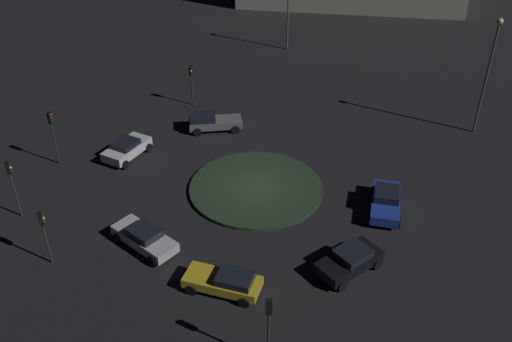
% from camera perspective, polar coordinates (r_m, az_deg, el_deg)
% --- Properties ---
extents(ground_plane, '(117.45, 117.45, 0.00)m').
position_cam_1_polar(ground_plane, '(40.23, 0.00, -1.86)').
color(ground_plane, black).
extents(roundabout_island, '(9.60, 9.60, 0.25)m').
position_cam_1_polar(roundabout_island, '(40.16, 0.00, -1.72)').
color(roundabout_island, '#263823').
rests_on(roundabout_island, ground_plane).
extents(car_silver, '(3.79, 4.79, 1.45)m').
position_cam_1_polar(car_silver, '(35.52, -11.30, -6.66)').
color(car_silver, silver).
rests_on(car_silver, ground_plane).
extents(car_yellow, '(4.53, 3.96, 1.34)m').
position_cam_1_polar(car_yellow, '(32.14, -3.14, -11.18)').
color(car_yellow, gold).
rests_on(car_yellow, ground_plane).
extents(car_white, '(4.20, 4.07, 1.45)m').
position_cam_1_polar(car_white, '(44.64, -13.05, 2.26)').
color(car_white, white).
rests_on(car_white, ground_plane).
extents(car_blue, '(3.95, 4.82, 1.50)m').
position_cam_1_polar(car_blue, '(38.79, 13.09, -2.99)').
color(car_blue, '#1E38A5').
rests_on(car_blue, ground_plane).
extents(car_grey, '(4.67, 2.68, 1.46)m').
position_cam_1_polar(car_grey, '(47.41, -4.45, 5.03)').
color(car_grey, slate).
rests_on(car_grey, ground_plane).
extents(car_black, '(4.47, 3.14, 1.44)m').
position_cam_1_polar(car_black, '(33.72, 9.54, -8.97)').
color(car_black, black).
rests_on(car_black, ground_plane).
extents(traffic_light_southeast, '(0.40, 0.37, 4.40)m').
position_cam_1_polar(traffic_light_southeast, '(44.15, -20.07, 4.15)').
color(traffic_light_southeast, '#2D2D2D').
rests_on(traffic_light_southeast, ground_plane).
extents(traffic_light_east, '(0.38, 0.34, 3.79)m').
position_cam_1_polar(traffic_light_east, '(34.76, -20.86, -5.40)').
color(traffic_light_east, '#2D2D2D').
rests_on(traffic_light_east, ground_plane).
extents(traffic_light_north, '(0.35, 0.39, 4.38)m').
position_cam_1_polar(traffic_light_north, '(27.00, 1.30, -14.83)').
color(traffic_light_north, '#2D2D2D').
rests_on(traffic_light_north, ground_plane).
extents(traffic_light_south, '(0.32, 0.37, 3.82)m').
position_cam_1_polar(traffic_light_south, '(50.94, -6.63, 9.47)').
color(traffic_light_south, '#2D2D2D').
rests_on(traffic_light_south, ground_plane).
extents(traffic_light_east_near, '(0.37, 0.33, 4.31)m').
position_cam_1_polar(traffic_light_east_near, '(39.24, -23.68, -0.67)').
color(traffic_light_east_near, '#2D2D2D').
rests_on(traffic_light_east_near, ground_plane).
extents(streetlamp_west, '(0.51, 0.51, 9.75)m').
position_cam_1_polar(streetlamp_west, '(48.31, 22.73, 10.07)').
color(streetlamp_west, '#4C4C51').
rests_on(streetlamp_west, ground_plane).
extents(streetlamp_southwest, '(0.54, 0.54, 8.18)m').
position_cam_1_polar(streetlamp_southwest, '(62.87, 3.31, 16.96)').
color(streetlamp_southwest, '#4C4C51').
rests_on(streetlamp_southwest, ground_plane).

